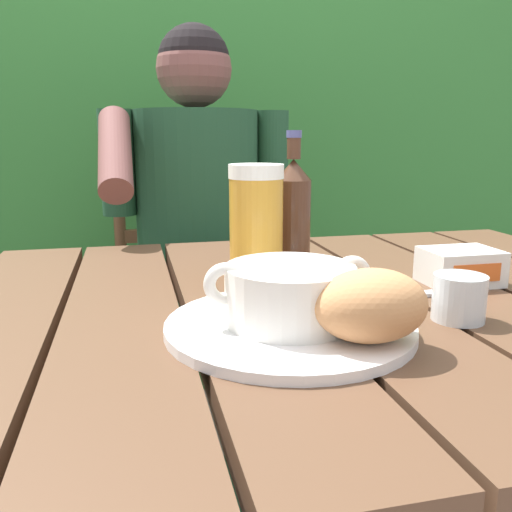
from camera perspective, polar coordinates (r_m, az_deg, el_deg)
dining_table at (r=0.78m, az=-1.68°, el=-11.10°), size 1.43×0.87×0.75m
hedge_backdrop at (r=2.28m, az=-12.18°, el=17.07°), size 3.81×0.90×2.52m
chair_near_diner at (r=1.65m, az=-6.67°, el=-4.03°), size 0.45×0.41×1.05m
person_eating at (r=1.41m, az=-6.10°, el=2.72°), size 0.48×0.47×1.24m
serving_plate at (r=0.64m, az=3.55°, el=-7.45°), size 0.29×0.29×0.01m
soup_bowl at (r=0.63m, az=3.61°, el=-3.87°), size 0.20×0.15×0.08m
bread_roll at (r=0.58m, az=12.09°, el=-5.14°), size 0.12×0.09×0.08m
beer_glass at (r=0.83m, az=0.02°, el=3.37°), size 0.08×0.08×0.18m
beer_bottle at (r=0.90m, az=3.94°, el=4.53°), size 0.06×0.06×0.23m
water_glass_small at (r=0.72m, az=20.76°, el=-4.17°), size 0.07×0.07×0.06m
butter_tub at (r=0.89m, az=20.85°, el=-1.06°), size 0.11×0.09×0.05m
table_knife at (r=0.77m, az=12.67°, el=-4.38°), size 0.17×0.03×0.01m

